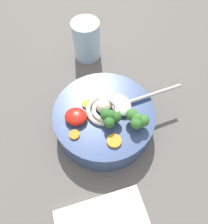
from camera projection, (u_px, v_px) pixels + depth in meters
The scene contains 12 objects.
table_slab at pixel (89, 134), 53.60cm from camera, with size 133.56×133.56×3.86cm, color #5B5651.
soup_bowl at pixel (104, 119), 49.81cm from camera, with size 22.60×22.60×6.35cm.
noodle_pile at pixel (104, 109), 46.31cm from camera, with size 8.52×8.35×3.42cm.
soup_spoon at pixel (127, 103), 47.50cm from camera, with size 16.40×11.97×1.60cm.
chili_sauce_dollop at pixel (76, 117), 45.35cm from camera, with size 4.78×4.30×2.15cm, color red.
broccoli_floret_rear at pixel (137, 119), 43.52cm from camera, with size 4.90×4.22×3.87cm.
broccoli_floret_right at pixel (110, 119), 43.78cm from camera, with size 4.48×3.86×3.54cm.
carrot_slice_beside_chili at pixel (110, 102), 48.16cm from camera, with size 2.37×2.37×0.63cm, color orange.
carrot_slice_center at pixel (114, 141), 43.30cm from camera, with size 2.94×2.94×0.61cm, color orange.
carrot_slice_left at pixel (74, 135), 44.09cm from camera, with size 2.13×2.13×0.51cm, color orange.
carrot_slice_beside_noodles at pixel (87, 104), 47.94cm from camera, with size 2.20×2.20×0.56cm, color orange.
drinking_glass at pixel (86, 40), 60.37cm from camera, with size 7.67×7.67×11.07cm, color silver.
Camera 1 is at (7.98, -22.12, 50.53)cm, focal length 34.71 mm.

